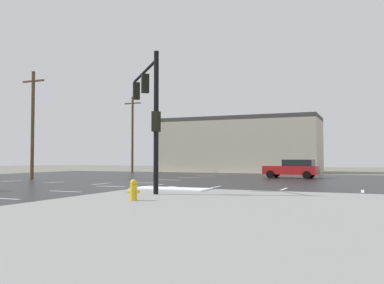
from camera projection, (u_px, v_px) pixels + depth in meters
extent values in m
plane|color=slate|center=(128.00, 185.00, 26.54)|extent=(120.00, 120.00, 0.00)
cube|color=#232326|center=(128.00, 185.00, 26.54)|extent=(44.00, 44.00, 0.02)
cube|color=gray|center=(277.00, 221.00, 10.82)|extent=(18.00, 18.00, 0.14)
cube|color=white|center=(171.00, 189.00, 20.92)|extent=(4.00, 1.60, 0.06)
cube|color=silver|center=(2.00, 198.00, 17.33)|extent=(2.00, 0.15, 0.01)
cube|color=silver|center=(65.00, 191.00, 21.02)|extent=(2.00, 0.15, 0.01)
cube|color=silver|center=(110.00, 186.00, 24.70)|extent=(2.00, 0.15, 0.01)
cube|color=silver|center=(143.00, 183.00, 28.38)|extent=(2.00, 0.15, 0.01)
cube|color=silver|center=(169.00, 180.00, 32.06)|extent=(2.00, 0.15, 0.01)
cube|color=silver|center=(189.00, 178.00, 35.74)|extent=(2.00, 0.15, 0.01)
cube|color=silver|center=(206.00, 176.00, 39.42)|extent=(2.00, 0.15, 0.01)
cube|color=silver|center=(219.00, 174.00, 43.10)|extent=(2.00, 0.15, 0.01)
cube|color=silver|center=(12.00, 181.00, 30.43)|extent=(0.15, 2.00, 0.01)
cube|color=silver|center=(55.00, 182.00, 28.87)|extent=(0.15, 2.00, 0.01)
cube|color=silver|center=(102.00, 184.00, 27.32)|extent=(0.15, 2.00, 0.01)
cube|color=silver|center=(155.00, 185.00, 25.76)|extent=(0.15, 2.00, 0.01)
cube|color=silver|center=(216.00, 187.00, 24.20)|extent=(0.15, 2.00, 0.01)
cube|color=silver|center=(284.00, 189.00, 22.64)|extent=(0.15, 2.00, 0.01)
cube|color=silver|center=(363.00, 191.00, 21.09)|extent=(0.15, 2.00, 0.01)
cube|color=silver|center=(145.00, 191.00, 21.49)|extent=(0.45, 7.00, 0.01)
cylinder|color=black|center=(156.00, 122.00, 18.17)|extent=(0.22, 0.22, 6.34)
cylinder|color=black|center=(144.00, 72.00, 20.84)|extent=(3.65, 4.16, 0.14)
cube|color=black|center=(145.00, 83.00, 20.56)|extent=(0.46, 0.45, 0.95)
sphere|color=#19D833|center=(145.00, 78.00, 20.73)|extent=(0.20, 0.20, 0.20)
cube|color=black|center=(136.00, 91.00, 22.87)|extent=(0.46, 0.45, 0.95)
sphere|color=#19D833|center=(136.00, 86.00, 23.03)|extent=(0.20, 0.20, 0.20)
cube|color=black|center=(156.00, 122.00, 18.18)|extent=(0.28, 0.36, 0.90)
cylinder|color=gold|center=(133.00, 192.00, 15.38)|extent=(0.26, 0.26, 0.60)
sphere|color=gold|center=(134.00, 183.00, 15.40)|extent=(0.25, 0.25, 0.25)
cylinder|color=gold|center=(129.00, 191.00, 15.46)|extent=(0.12, 0.11, 0.11)
cylinder|color=gold|center=(138.00, 192.00, 15.32)|extent=(0.12, 0.11, 0.11)
cube|color=#BCB29E|center=(240.00, 147.00, 52.02)|extent=(19.59, 8.00, 6.27)
cube|color=#3F3D3A|center=(240.00, 120.00, 52.15)|extent=(19.59, 8.00, 0.50)
cube|color=#B21919|center=(291.00, 170.00, 35.08)|extent=(4.62, 2.14, 0.70)
cube|color=black|center=(299.00, 163.00, 34.80)|extent=(2.59, 1.84, 0.55)
cylinder|color=black|center=(270.00, 174.00, 34.97)|extent=(0.67, 0.27, 0.66)
cylinder|color=black|center=(276.00, 174.00, 36.57)|extent=(0.67, 0.27, 0.66)
cylinder|color=black|center=(307.00, 175.00, 33.57)|extent=(0.67, 0.27, 0.66)
cylinder|color=black|center=(311.00, 174.00, 35.17)|extent=(0.67, 0.27, 0.66)
sphere|color=white|center=(264.00, 170.00, 35.58)|extent=(0.18, 0.18, 0.18)
sphere|color=white|center=(268.00, 170.00, 36.60)|extent=(0.18, 0.18, 0.18)
cylinder|color=brown|center=(33.00, 125.00, 33.79)|extent=(0.28, 0.28, 8.88)
cube|color=brown|center=(33.00, 81.00, 33.93)|extent=(2.20, 0.14, 0.14)
cylinder|color=brown|center=(132.00, 134.00, 50.08)|extent=(0.28, 0.28, 9.22)
cube|color=brown|center=(133.00, 103.00, 50.23)|extent=(2.20, 0.14, 0.14)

